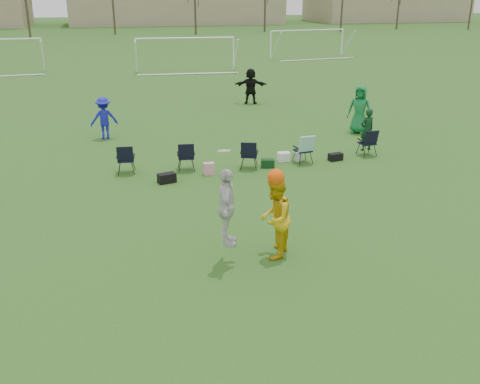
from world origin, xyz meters
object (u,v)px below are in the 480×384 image
object	(u,v)px
goal_mid	(185,45)
goal_right	(308,36)
fielder_green_far	(360,109)
fielder_black	(251,86)
fielder_blue	(104,118)
center_contest	(258,213)

from	to	relation	value
goal_mid	goal_right	xyz separation A→B (m)	(12.00, 6.00, 0.00)
fielder_green_far	fielder_black	distance (m)	7.73
fielder_blue	goal_right	distance (m)	30.93
fielder_blue	fielder_black	distance (m)	9.46
fielder_black	goal_mid	size ratio (longest dim) A/B	0.25
fielder_black	goal_right	xyz separation A→B (m)	(10.59, 19.39, 0.99)
fielder_green_far	goal_right	world-z (taller)	goal_right
fielder_blue	goal_mid	world-z (taller)	goal_mid
fielder_black	goal_right	bearing A→B (deg)	-100.84
fielder_green_far	center_contest	world-z (taller)	center_contest
fielder_blue	goal_mid	distance (m)	19.98
goal_mid	fielder_blue	bearing A→B (deg)	-104.20
fielder_green_far	goal_mid	xyz separation A→B (m)	(-4.17, 20.61, 0.92)
goal_right	goal_mid	bearing A→B (deg)	-161.43
fielder_green_far	goal_right	size ratio (longest dim) A/B	0.27
fielder_black	center_contest	distance (m)	17.76
fielder_blue	goal_mid	xyz separation A→B (m)	(6.23, 18.96, 1.08)
fielder_blue	goal_mid	bearing A→B (deg)	-117.45
fielder_blue	fielder_black	size ratio (longest dim) A/B	0.90
fielder_blue	fielder_green_far	size ratio (longest dim) A/B	0.84
fielder_green_far	goal_right	xyz separation A→B (m)	(7.83, 26.61, 0.92)
fielder_green_far	goal_mid	distance (m)	21.05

